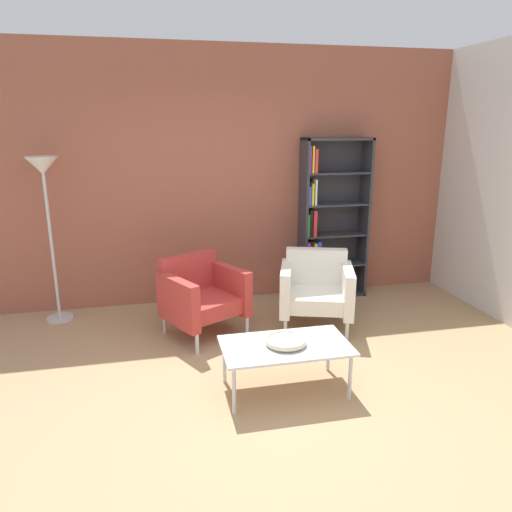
# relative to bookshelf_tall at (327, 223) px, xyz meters

# --- Properties ---
(ground_plane) EXTENTS (8.32, 8.32, 0.00)m
(ground_plane) POSITION_rel_bookshelf_tall_xyz_m (-1.25, -2.25, -0.90)
(ground_plane) COLOR tan
(brick_back_panel) EXTENTS (6.40, 0.12, 2.90)m
(brick_back_panel) POSITION_rel_bookshelf_tall_xyz_m (-1.25, 0.21, 0.55)
(brick_back_panel) COLOR #9E5642
(brick_back_panel) RESTS_ON ground_plane
(bookshelf_tall) EXTENTS (0.80, 0.30, 1.90)m
(bookshelf_tall) POSITION_rel_bookshelf_tall_xyz_m (0.00, 0.00, 0.00)
(bookshelf_tall) COLOR #333338
(bookshelf_tall) RESTS_ON ground_plane
(coffee_table_low) EXTENTS (1.00, 0.56, 0.40)m
(coffee_table_low) POSITION_rel_bookshelf_tall_xyz_m (-1.08, -2.04, -0.53)
(coffee_table_low) COLOR silver
(coffee_table_low) RESTS_ON ground_plane
(decorative_bowl) EXTENTS (0.32, 0.32, 0.05)m
(decorative_bowl) POSITION_rel_bookshelf_tall_xyz_m (-1.08, -2.04, -0.46)
(decorative_bowl) COLOR beige
(decorative_bowl) RESTS_ON coffee_table_low
(armchair_spare_guest) EXTENTS (0.88, 0.84, 0.78)m
(armchair_spare_guest) POSITION_rel_bookshelf_tall_xyz_m (-0.43, -0.89, -0.48)
(armchair_spare_guest) COLOR white
(armchair_spare_guest) RESTS_ON ground_plane
(armchair_corner_red) EXTENTS (0.93, 0.91, 0.78)m
(armchair_corner_red) POSITION_rel_bookshelf_tall_xyz_m (-1.61, -0.81, -0.48)
(armchair_corner_red) COLOR #B73833
(armchair_corner_red) RESTS_ON ground_plane
(floor_lamp_torchiere) EXTENTS (0.32, 0.32, 1.74)m
(floor_lamp_torchiere) POSITION_rel_bookshelf_tall_xyz_m (-3.09, -0.12, 0.55)
(floor_lamp_torchiere) COLOR silver
(floor_lamp_torchiere) RESTS_ON ground_plane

